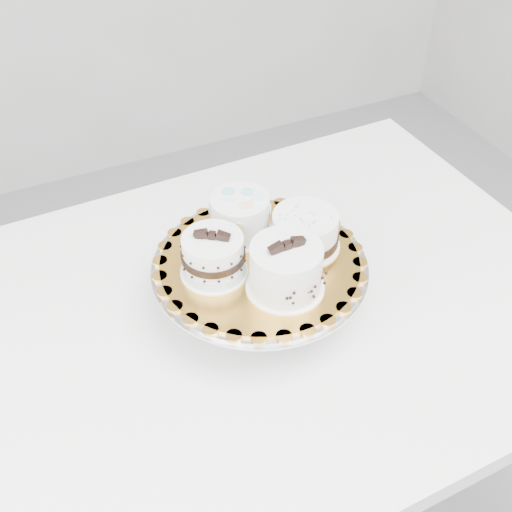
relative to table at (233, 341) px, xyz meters
name	(u,v)px	position (x,y,z in m)	size (l,w,h in m)	color
table	(233,341)	(0.00, 0.00, 0.00)	(1.26, 0.86, 0.75)	white
cake_stand	(260,276)	(0.05, 0.00, 0.14)	(0.35, 0.35, 0.10)	gray
cake_board	(260,262)	(0.05, 0.00, 0.17)	(0.32, 0.32, 0.00)	orange
cake_swirl	(286,269)	(0.06, -0.07, 0.21)	(0.12, 0.12, 0.10)	white
cake_banded	(213,257)	(-0.03, 0.01, 0.21)	(0.13, 0.13, 0.09)	white
cake_dots	(240,215)	(0.05, 0.08, 0.21)	(0.12, 0.12, 0.07)	white
cake_ribbon	(305,232)	(0.14, 0.00, 0.20)	(0.14, 0.14, 0.06)	white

